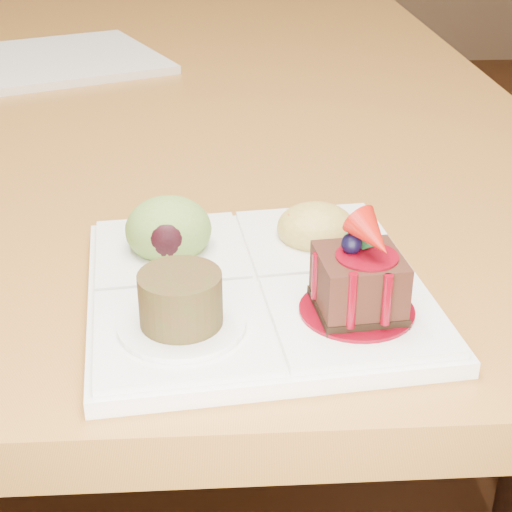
{
  "coord_description": "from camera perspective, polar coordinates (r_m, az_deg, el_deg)",
  "views": [
    {
      "loc": [
        0.1,
        -1.25,
        1.04
      ],
      "look_at": [
        0.13,
        -0.75,
        0.79
      ],
      "focal_mm": 55.0,
      "sensor_mm": 36.0,
      "label": 1
    }
  ],
  "objects": [
    {
      "name": "second_plate",
      "position": [
        1.27,
        -14.18,
        13.66
      ],
      "size": [
        0.38,
        0.38,
        0.01
      ],
      "primitive_type": "cube",
      "rotation": [
        0.0,
        0.0,
        0.42
      ],
      "color": "white",
      "rests_on": "dining_table"
    },
    {
      "name": "dining_table",
      "position": [
        1.3,
        -7.73,
        11.26
      ],
      "size": [
        1.0,
        1.8,
        0.75
      ],
      "color": "#A07229",
      "rests_on": "ground"
    },
    {
      "name": "ground",
      "position": [
        1.63,
        -6.19,
        -12.46
      ],
      "size": [
        6.0,
        6.0,
        0.0
      ],
      "primitive_type": "plane",
      "color": "#542D18"
    },
    {
      "name": "sampler_plate",
      "position": [
        0.57,
        -0.22,
        -1.26
      ],
      "size": [
        0.27,
        0.27,
        0.09
      ],
      "rotation": [
        0.0,
        0.0,
        0.11
      ],
      "color": "white",
      "rests_on": "dining_table"
    }
  ]
}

